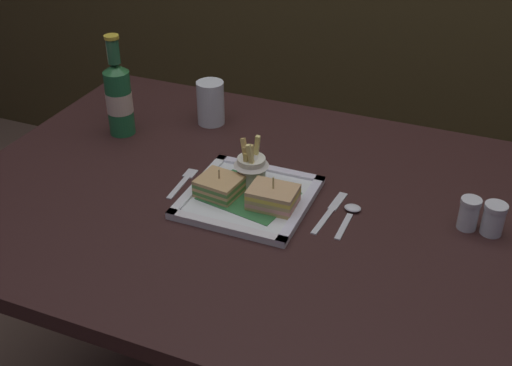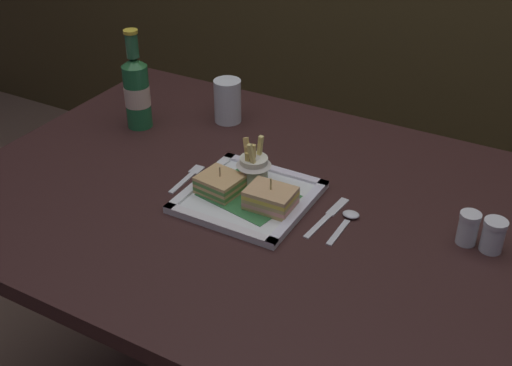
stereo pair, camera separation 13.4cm
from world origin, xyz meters
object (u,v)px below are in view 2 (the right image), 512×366
dining_table (263,235)px  salt_shaker (468,230)px  square_plate (248,197)px  water_glass (228,104)px  pepper_shaker (493,237)px  sandwich_half_left (220,184)px  knife (328,216)px  fork (188,177)px  fries_cup (254,165)px  beer_bottle (137,90)px  spoon (348,219)px  sandwich_half_right (271,198)px

dining_table → salt_shaker: (0.41, 0.05, 0.13)m
square_plate → water_glass: 0.38m
salt_shaker → pepper_shaker: same height
sandwich_half_left → knife: size_ratio=0.58×
water_glass → fork: bearing=-76.2°
pepper_shaker → sandwich_half_left: bearing=-170.6°
fork → salt_shaker: size_ratio=1.89×
sandwich_half_left → salt_shaker: (0.50, 0.09, 0.00)m
fries_cup → beer_bottle: size_ratio=0.44×
knife → spoon: spoon is taller
sandwich_half_left → knife: sandwich_half_left is taller
fork → salt_shaker: 0.60m
dining_table → knife: knife is taller
fork → pepper_shaker: bearing=5.7°
fork → pepper_shaker: pepper_shaker is taller
salt_shaker → sandwich_half_left: bearing=-169.8°
fork → sandwich_half_right: bearing=-6.6°
sandwich_half_left → water_glass: size_ratio=0.85×
salt_shaker → pepper_shaker: bearing=0.0°
fork → knife: 0.33m
sandwich_half_left → sandwich_half_right: size_ratio=0.97×
pepper_shaker → fork: bearing=-174.3°
sandwich_half_left → dining_table: bearing=22.3°
sandwich_half_left → fork: 0.11m
knife → spoon: bearing=6.2°
fork → square_plate: bearing=-3.9°
sandwich_half_left → pepper_shaker: sandwich_half_left is taller
spoon → knife: bearing=-173.8°
water_glass → square_plate: bearing=-52.0°
fries_cup → pepper_shaker: bearing=3.4°
water_glass → knife: (0.40, -0.27, -0.05)m
beer_bottle → salt_shaker: 0.86m
beer_bottle → pepper_shaker: 0.90m
square_plate → salt_shaker: size_ratio=3.81×
dining_table → sandwich_half_left: sandwich_half_left is taller
fork → knife: size_ratio=0.77×
spoon → square_plate: bearing=-171.7°
square_plate → knife: square_plate is taller
sandwich_half_right → fries_cup: fries_cup is taller
square_plate → fries_cup: bearing=106.1°
spoon → salt_shaker: salt_shaker is taller
fries_cup → pepper_shaker: (0.50, 0.03, -0.03)m
square_plate → knife: size_ratio=1.55×
sandwich_half_right → fork: (-0.22, 0.03, -0.03)m
fries_cup → dining_table: bearing=-33.5°
salt_shaker → water_glass: bearing=161.7°
sandwich_half_right → pepper_shaker: (0.42, 0.09, -0.00)m
water_glass → fork: 0.30m
dining_table → salt_shaker: salt_shaker is taller
sandwich_half_left → pepper_shaker: 0.55m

